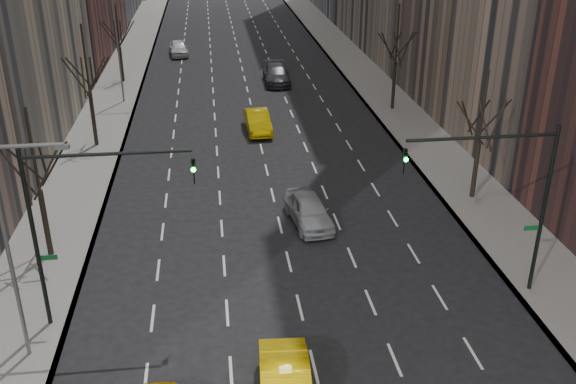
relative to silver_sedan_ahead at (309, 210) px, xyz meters
name	(u,v)px	position (x,y,z in m)	size (l,w,h in m)	color
sidewalk_left	(137,44)	(-13.88, 50.02, -0.76)	(4.50, 320.00, 0.15)	slate
sidewalk_right	(331,39)	(10.62, 50.02, -0.76)	(4.50, 320.00, 0.15)	slate
tree_lw_b	(40,190)	(-13.63, -1.98, 2.89)	(3.36, 3.50, 7.82)	black
tree_lw_c	(90,93)	(-13.63, 14.02, 3.21)	(3.36, 3.50, 8.74)	black
tree_lw_d	(120,46)	(-13.63, 32.02, 2.73)	(3.36, 3.50, 7.36)	black
tree_rw_b	(479,141)	(10.37, 2.02, 2.89)	(3.36, 3.50, 7.82)	black
tree_rw_c	(395,63)	(10.37, 20.02, 3.21)	(3.36, 3.50, 8.74)	black
traffic_mast_left	(74,209)	(-10.74, -7.99, 4.66)	(6.69, 0.39, 8.00)	black
traffic_mast_right	(511,186)	(7.47, -7.99, 4.66)	(6.69, 0.39, 8.00)	black
streetlight_near	(15,232)	(-12.47, -9.98, 4.79)	(2.83, 0.22, 9.00)	slate
streetlight_far	(121,39)	(-12.47, 25.02, 4.79)	(2.83, 0.22, 9.00)	slate
silver_sedan_ahead	(309,210)	(0.00, 0.00, 0.00)	(1.96, 4.88, 1.66)	#A2A6AA
far_taxi	(258,121)	(-1.59, 15.86, -0.01)	(1.74, 4.99, 1.64)	#DDB704
far_suv_grey	(276,74)	(1.37, 29.87, 0.04)	(2.43, 5.99, 1.74)	#2F3035
far_car_white	(178,48)	(-8.53, 43.28, 0.01)	(1.99, 4.94, 1.68)	silver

